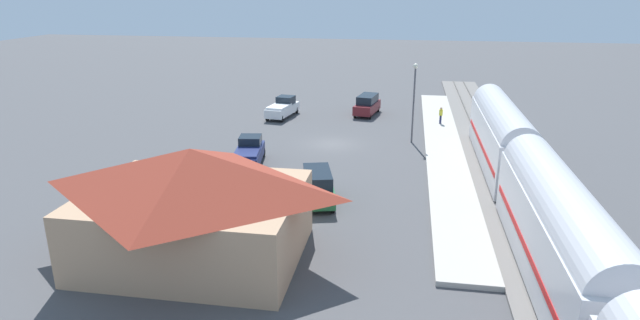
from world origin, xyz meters
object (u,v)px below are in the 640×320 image
(station_building, at_px, (194,202))
(pickup_navy, at_px, (249,153))
(light_pole_near_platform, at_px, (414,93))
(pedestrian_on_platform, at_px, (441,114))
(suv_maroon, at_px, (367,105))
(pickup_white, at_px, (283,108))
(suv_green, at_px, (317,186))

(station_building, xyz_separation_m, pickup_navy, (1.69, -15.12, -2.09))
(pickup_navy, distance_m, light_pole_near_platform, 15.95)
(pedestrian_on_platform, distance_m, light_pole_near_platform, 7.73)
(suv_maroon, height_order, light_pole_near_platform, light_pole_near_platform)
(pedestrian_on_platform, bearing_deg, suv_maroon, -26.86)
(station_building, distance_m, pickup_white, 31.72)
(pickup_white, relative_size, light_pole_near_platform, 0.78)
(suv_maroon, relative_size, suv_green, 0.99)
(suv_maroon, xyz_separation_m, light_pole_near_platform, (-4.96, 10.34, 3.44))
(pickup_navy, distance_m, suv_maroon, 20.62)
(pickup_white, height_order, light_pole_near_platform, light_pole_near_platform)
(station_building, bearing_deg, pedestrian_on_platform, -115.01)
(station_building, relative_size, pickup_navy, 2.07)
(station_building, distance_m, light_pole_near_platform, 26.36)
(suv_maroon, bearing_deg, suv_green, 87.30)
(pickup_navy, relative_size, light_pole_near_platform, 0.78)
(pickup_navy, bearing_deg, suv_maroon, -112.62)
(pedestrian_on_platform, height_order, suv_maroon, suv_maroon)
(suv_maroon, relative_size, light_pole_near_platform, 0.71)
(station_building, height_order, pickup_navy, station_building)
(pedestrian_on_platform, xyz_separation_m, pickup_white, (16.89, -1.35, -0.25))
(station_building, distance_m, suv_maroon, 34.77)
(suv_green, bearing_deg, pedestrian_on_platform, -112.62)
(pedestrian_on_platform, distance_m, suv_maroon, 8.79)
(station_building, height_order, light_pole_near_platform, light_pole_near_platform)
(suv_maroon, xyz_separation_m, pickup_white, (9.05, 2.62, -0.12))
(light_pole_near_platform, bearing_deg, station_building, 64.81)
(suv_maroon, xyz_separation_m, suv_green, (1.21, 25.71, 0.00))
(station_building, xyz_separation_m, pedestrian_on_platform, (-14.08, -30.18, -1.84))
(light_pole_near_platform, bearing_deg, suv_green, 68.12)
(pedestrian_on_platform, xyz_separation_m, pickup_navy, (15.77, 15.06, -0.25))
(suv_green, height_order, light_pole_near_platform, light_pole_near_platform)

